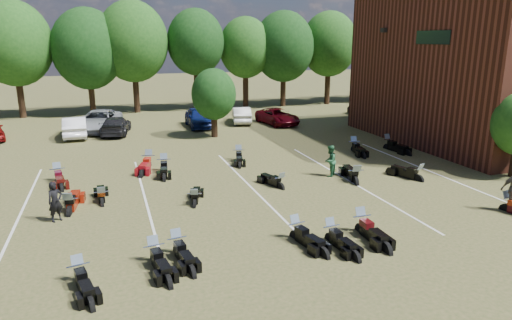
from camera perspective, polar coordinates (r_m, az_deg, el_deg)
name	(u,v)px	position (r m, az deg, el deg)	size (l,w,h in m)	color
ground	(342,205)	(20.07, 10.68, -5.52)	(160.00, 160.00, 0.00)	brown
car_1	(75,127)	(35.65, -21.69, 3.87)	(1.57, 4.51, 1.48)	silver
car_2	(99,121)	(37.35, -18.99, 4.66)	(2.63, 5.71, 1.59)	gray
car_3	(116,126)	(35.65, -17.14, 4.14)	(1.87, 4.59, 1.33)	black
car_4	(199,117)	(37.21, -7.15, 5.30)	(1.84, 4.58, 1.56)	#0B1853
car_5	(241,115)	(38.88, -1.86, 5.67)	(1.45, 4.17, 1.37)	#B6B7B1
car_6	(277,117)	(38.21, 2.70, 5.45)	(2.17, 4.70, 1.31)	#51040D
car_7	(365,109)	(43.49, 13.44, 6.25)	(1.90, 4.67, 1.36)	#3A3B3F
person_black	(55,202)	(19.39, -23.80, -4.80)	(0.58, 0.38, 1.60)	black
person_green	(330,161)	(23.83, 9.23, -0.12)	(0.79, 0.62, 1.63)	#215A35
motorcycle_0	(177,254)	(15.67, -9.79, -11.51)	(0.68, 2.14, 1.19)	black
motorcycle_1	(80,283)	(14.77, -21.16, -14.10)	(0.67, 2.10, 1.17)	black
motorcycle_2	(155,262)	(15.28, -12.54, -12.39)	(0.69, 2.18, 1.22)	black
motorcycle_3	(296,239)	(16.59, 5.00, -9.79)	(0.70, 2.20, 1.23)	black
motorcycle_4	(330,241)	(16.56, 9.29, -9.98)	(0.68, 2.12, 1.18)	black
motorcycle_5	(361,232)	(17.49, 12.95, -8.79)	(0.75, 2.36, 1.31)	black
motorcycle_6	(506,211)	(21.69, 28.75, -5.60)	(0.67, 2.10, 1.17)	#45090F
motorcycle_7	(70,214)	(20.18, -22.23, -6.30)	(0.77, 2.41, 1.34)	maroon
motorcycle_8	(102,205)	(20.82, -18.64, -5.32)	(0.67, 2.10, 1.17)	black
motorcycle_9	(195,206)	(19.76, -7.65, -5.72)	(0.64, 2.02, 1.12)	black
motorcycle_10	(280,189)	(21.84, 3.04, -3.58)	(0.65, 2.05, 1.14)	black
motorcycle_11	(355,184)	(23.04, 12.32, -2.92)	(0.79, 2.48, 1.38)	black
motorcycle_13	(418,181)	(24.38, 19.56, -2.46)	(0.73, 2.28, 1.27)	black
motorcycle_14	(58,181)	(25.01, -23.46, -2.42)	(0.74, 2.34, 1.30)	#3E0A08
motorcycle_15	(149,167)	(26.06, -13.23, -0.89)	(0.79, 2.47, 1.38)	maroon
motorcycle_16	(164,171)	(25.15, -11.38, -1.36)	(0.76, 2.38, 1.33)	black
motorcycle_18	(239,160)	(26.90, -2.18, -0.01)	(0.71, 2.23, 1.24)	black
motorcycle_19	(354,151)	(29.66, 12.10, 1.08)	(0.75, 2.35, 1.31)	black
motorcycle_20	(387,149)	(30.76, 16.11, 1.32)	(0.78, 2.44, 1.36)	black
tree_line	(192,45)	(46.16, -8.05, 14.01)	(56.00, 6.00, 9.79)	black
young_tree_midfield	(214,94)	(32.95, -5.32, 8.18)	(3.20, 3.20, 4.70)	black
parking_lines	(254,190)	(21.53, -0.21, -3.81)	(20.10, 14.00, 0.01)	silver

